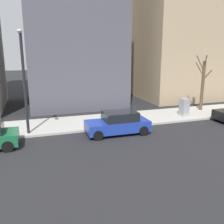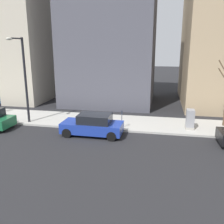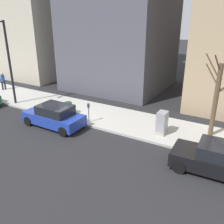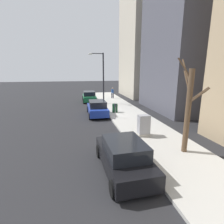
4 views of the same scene
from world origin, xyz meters
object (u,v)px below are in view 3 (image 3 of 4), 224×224
parked_car_black (218,160)px  utility_box (162,123)px  bare_tree (216,98)px  streetlamp (6,57)px  parking_meter (89,111)px  pedestrian_near_meter (3,80)px  trash_bin (68,108)px  office_block_center (121,5)px  parked_car_blue (54,116)px

parked_car_black → utility_box: (2.41, 3.66, 0.11)m
parked_car_black → bare_tree: 4.24m
streetlamp → utility_box: bearing=-85.3°
parking_meter → streetlamp: streetlamp is taller
bare_tree → pedestrian_near_meter: size_ratio=2.99×
streetlamp → trash_bin: streetlamp is taller
utility_box → bare_tree: (1.30, -2.69, 1.69)m
parked_car_black → office_block_center: (11.19, 11.34, 7.10)m
utility_box → bare_tree: bearing=-64.2°
parked_car_blue → streetlamp: bearing=77.9°
trash_bin → pedestrian_near_meter: size_ratio=0.54×
trash_bin → pedestrian_near_meter: pedestrian_near_meter is taller
parking_meter → bare_tree: bare_tree is taller
bare_tree → pedestrian_near_meter: (0.03, 19.23, -1.45)m
parked_car_blue → parking_meter: 2.33m
office_block_center → streetlamp: bearing=154.1°
parked_car_black → trash_bin: (2.01, 10.72, -0.14)m
bare_tree → office_block_center: size_ratio=0.32×
trash_bin → parked_car_black: bearing=-100.6°
bare_tree → trash_bin: bearing=99.9°
parked_car_black → trash_bin: size_ratio=4.74×
parked_car_blue → streetlamp: 6.74m
parked_car_black → bare_tree: size_ratio=0.86×
parked_car_black → streetlamp: (1.39, 16.09, 3.28)m
parked_car_blue → parking_meter: size_ratio=3.13×
parked_car_black → parked_car_blue: size_ratio=1.01×
parked_car_black → utility_box: size_ratio=2.98×
utility_box → trash_bin: bearing=93.2°
trash_bin → pedestrian_near_meter: bearing=79.6°
utility_box → pedestrian_near_meter: 16.60m
streetlamp → bare_tree: size_ratio=1.31×
parked_car_black → utility_box: utility_box is taller
parking_meter → bare_tree: size_ratio=0.27×
streetlamp → bare_tree: streetlamp is taller
office_block_center → parking_meter: bearing=-163.9°
parking_meter → parked_car_blue: bearing=129.3°
streetlamp → bare_tree: bearing=-81.3°
pedestrian_near_meter → office_block_center: (7.45, -8.85, 6.75)m
utility_box → office_block_center: (8.78, 7.69, 6.99)m
parked_car_blue → trash_bin: 1.95m
utility_box → parking_meter: bearing=99.8°
streetlamp → parked_car_black: bearing=-95.0°
streetlamp → office_block_center: size_ratio=0.41×
parking_meter → bare_tree: bearing=-74.2°
streetlamp → pedestrian_near_meter: size_ratio=3.92×
trash_bin → office_block_center: (9.18, 0.62, 7.24)m
parked_car_black → parking_meter: (1.56, 8.56, 0.24)m
parked_car_blue → trash_bin: parked_car_blue is taller
parked_car_blue → streetlamp: streetlamp is taller
bare_tree → pedestrian_near_meter: 19.28m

